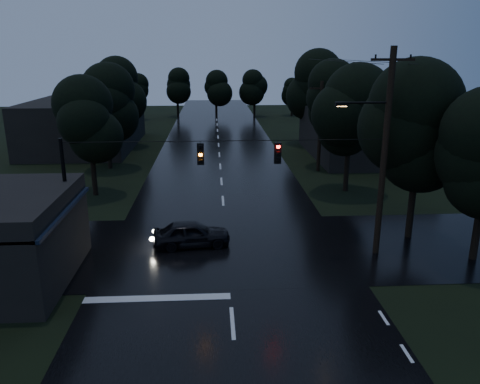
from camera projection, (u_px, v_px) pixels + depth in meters
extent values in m
cube|color=black|center=(220.00, 167.00, 41.36)|extent=(12.00, 120.00, 0.02)
cube|color=black|center=(227.00, 248.00, 24.15)|extent=(60.00, 9.00, 0.02)
cube|color=black|center=(65.00, 211.00, 19.97)|extent=(0.30, 7.00, 0.15)
cylinder|color=black|center=(40.00, 280.00, 17.57)|extent=(0.10, 0.10, 3.00)
cylinder|color=black|center=(82.00, 224.00, 23.31)|extent=(0.10, 0.10, 3.00)
cube|color=#F0D460|center=(54.00, 240.00, 18.73)|extent=(0.06, 1.60, 0.50)
cube|color=#F0D460|center=(73.00, 217.00, 21.31)|extent=(0.06, 1.20, 0.50)
cube|color=black|center=(363.00, 133.00, 45.34)|extent=(10.00, 14.00, 4.40)
cube|color=black|center=(86.00, 123.00, 49.42)|extent=(10.00, 16.00, 5.00)
cylinder|color=black|center=(384.00, 156.00, 22.18)|extent=(0.30, 0.30, 10.00)
cube|color=black|center=(393.00, 60.00, 20.92)|extent=(2.00, 0.12, 0.12)
cylinder|color=black|center=(366.00, 103.00, 21.40)|extent=(2.20, 0.10, 0.10)
cube|color=black|center=(342.00, 104.00, 21.35)|extent=(0.60, 0.25, 0.18)
cube|color=#FFB266|center=(342.00, 106.00, 21.38)|extent=(0.45, 0.18, 0.03)
cylinder|color=black|center=(320.00, 127.00, 38.84)|extent=(0.30, 0.30, 7.50)
cube|color=black|center=(322.00, 88.00, 37.94)|extent=(2.00, 0.12, 0.12)
cylinder|color=black|center=(67.00, 202.00, 21.91)|extent=(0.18, 0.18, 6.00)
cylinder|color=black|center=(226.00, 141.00, 21.53)|extent=(15.00, 0.03, 0.03)
cube|color=black|center=(201.00, 154.00, 21.63)|extent=(0.32, 0.25, 1.00)
sphere|color=orange|center=(200.00, 155.00, 21.49)|extent=(0.18, 0.18, 0.18)
cube|color=black|center=(278.00, 153.00, 21.83)|extent=(0.32, 0.25, 1.00)
sphere|color=#FF0C07|center=(278.00, 154.00, 21.69)|extent=(0.18, 0.18, 0.18)
cylinder|color=black|center=(411.00, 213.00, 25.26)|extent=(0.36, 0.36, 2.80)
sphere|color=black|center=(417.00, 151.00, 24.29)|extent=(4.48, 4.48, 4.48)
sphere|color=black|center=(420.00, 128.00, 23.94)|extent=(4.48, 4.48, 4.48)
sphere|color=black|center=(423.00, 104.00, 23.60)|extent=(4.48, 4.48, 4.48)
cylinder|color=black|center=(476.00, 236.00, 22.56)|extent=(0.36, 0.36, 2.45)
cylinder|color=black|center=(94.00, 178.00, 32.85)|extent=(0.36, 0.36, 2.45)
sphere|color=black|center=(90.00, 136.00, 32.00)|extent=(3.92, 3.92, 3.92)
sphere|color=black|center=(89.00, 121.00, 31.70)|extent=(3.92, 3.92, 3.92)
sphere|color=black|center=(87.00, 105.00, 31.40)|extent=(3.92, 3.92, 3.92)
cylinder|color=black|center=(109.00, 153.00, 40.44)|extent=(0.36, 0.36, 2.62)
sphere|color=black|center=(106.00, 117.00, 39.53)|extent=(4.20, 4.20, 4.20)
sphere|color=black|center=(105.00, 103.00, 39.21)|extent=(4.20, 4.20, 4.20)
sphere|color=black|center=(104.00, 89.00, 38.89)|extent=(4.20, 4.20, 4.20)
cylinder|color=black|center=(123.00, 133.00, 49.95)|extent=(0.36, 0.36, 2.80)
sphere|color=black|center=(121.00, 101.00, 48.97)|extent=(4.48, 4.48, 4.48)
sphere|color=black|center=(120.00, 89.00, 48.63)|extent=(4.48, 4.48, 4.48)
sphere|color=black|center=(119.00, 78.00, 48.29)|extent=(4.48, 4.48, 4.48)
cylinder|color=black|center=(346.00, 173.00, 33.84)|extent=(0.36, 0.36, 2.62)
sphere|color=black|center=(349.00, 129.00, 32.92)|extent=(4.20, 4.20, 4.20)
sphere|color=black|center=(350.00, 113.00, 32.60)|extent=(4.20, 4.20, 4.20)
sphere|color=black|center=(351.00, 97.00, 32.28)|extent=(4.20, 4.20, 4.20)
cylinder|color=black|center=(328.00, 150.00, 41.50)|extent=(0.36, 0.36, 2.80)
sphere|color=black|center=(330.00, 111.00, 40.52)|extent=(4.48, 4.48, 4.48)
sphere|color=black|center=(331.00, 97.00, 40.18)|extent=(4.48, 4.48, 4.48)
sphere|color=black|center=(332.00, 83.00, 39.83)|extent=(4.48, 4.48, 4.48)
cylinder|color=black|center=(312.00, 131.00, 51.07)|extent=(0.36, 0.36, 2.97)
sphere|color=black|center=(313.00, 97.00, 50.03)|extent=(4.76, 4.76, 4.76)
sphere|color=black|center=(314.00, 85.00, 49.67)|extent=(4.76, 4.76, 4.76)
sphere|color=black|center=(314.00, 73.00, 49.30)|extent=(4.76, 4.76, 4.76)
imported|color=black|center=(192.00, 234.00, 24.26)|extent=(4.13, 2.02, 1.36)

